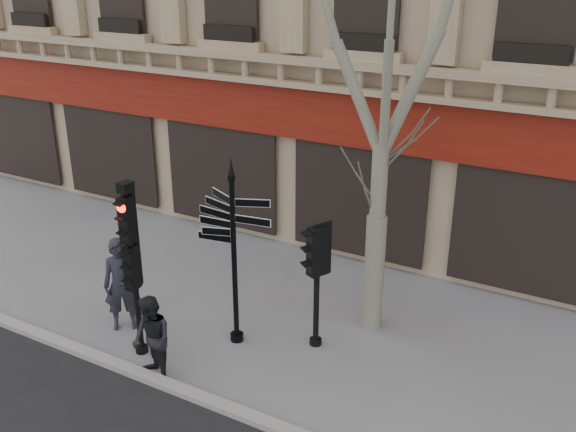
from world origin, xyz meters
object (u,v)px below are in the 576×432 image
Objects in this scene: fingerpost at (233,222)px; pedestrian_a at (122,284)px; pedestrian_b at (152,340)px; traffic_signal_secondary at (317,264)px; traffic_signal_main at (132,249)px.

fingerpost reaches higher than pedestrian_a.
pedestrian_a is 1.98m from pedestrian_b.
pedestrian_b is (-2.02, -2.41, -0.93)m from traffic_signal_secondary.
traffic_signal_main is at bearing 171.77° from pedestrian_b.
fingerpost is 2.83m from pedestrian_a.
fingerpost is at bearing -23.81° from pedestrian_a.
traffic_signal_secondary is 3.28m from pedestrian_b.
traffic_signal_main is (-1.37, -1.24, -0.35)m from fingerpost.
traffic_signal_secondary is at bearing -21.20° from pedestrian_a.
pedestrian_a is at bearing 137.46° from traffic_signal_main.
pedestrian_b is at bearing -73.75° from pedestrian_a.
traffic_signal_secondary is 1.53× the size of pedestrian_b.
traffic_signal_main is 1.59m from pedestrian_a.
pedestrian_b is at bearing -46.20° from traffic_signal_main.
traffic_signal_main is 2.11× the size of pedestrian_b.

